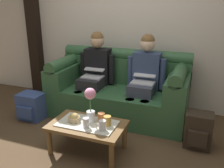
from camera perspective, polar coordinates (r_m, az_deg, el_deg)
The scene contains 15 objects.
ground_plane at distance 2.91m, azimuth -6.34°, elevation -15.90°, with size 14.00×14.00×0.00m, color #4C3823.
back_wall_patterned at distance 3.99m, azimuth 4.40°, elevation 15.71°, with size 6.00×0.12×2.90m, color beige.
timber_pillar at distance 4.70m, azimuth -17.75°, elevation 15.34°, with size 0.20×0.20×2.90m, color black.
couch at distance 3.70m, azimuth 1.63°, elevation -1.49°, with size 2.00×0.88×0.96m.
person_left at distance 3.75m, azimuth -3.89°, elevation 3.29°, with size 0.56×0.67×1.22m.
person_right at distance 3.51m, azimuth 7.59°, elevation 2.10°, with size 0.56×0.67×1.22m.
coffee_table at distance 2.83m, azimuth -5.68°, elevation -9.93°, with size 0.84×0.52×0.35m.
flower_vase at distance 2.73m, azimuth -5.01°, elevation -4.27°, with size 0.13×0.13×0.40m.
snack_bowl at distance 2.84m, azimuth -8.74°, elevation -7.80°, with size 0.13×0.13×0.11m.
cup_near_left at distance 2.69m, azimuth -6.00°, elevation -8.85°, with size 0.07×0.07×0.11m, color silver.
cup_near_right at distance 2.72m, azimuth -1.09°, elevation -8.46°, with size 0.08×0.08×0.11m, color gold.
cup_far_center at distance 2.81m, azimuth -2.46°, elevation -7.67°, with size 0.08×0.08×0.10m, color #B26633.
cup_far_left at distance 2.63m, azimuth -2.24°, elevation -9.46°, with size 0.08×0.08×0.11m, color silver.
backpack_left at distance 3.80m, azimuth -18.05°, elevation -4.93°, with size 0.36×0.32×0.39m.
backpack_right at distance 3.11m, azimuth 19.27°, elevation -10.06°, with size 0.31×0.29×0.42m.
Camera 1 is at (1.14, -2.12, 1.64)m, focal length 39.66 mm.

